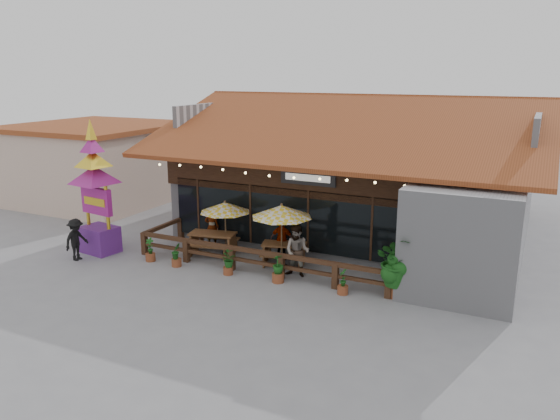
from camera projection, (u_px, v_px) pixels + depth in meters
The scene contains 19 objects.
ground at pixel (300, 276), 19.31m from camera, with size 100.00×100.00×0.00m, color gray.
restaurant_building at pixel (366, 183), 24.41m from camera, with size 15.50×14.73×6.09m.
patio_railing at pixel (241, 253), 19.87m from camera, with size 10.00×2.60×0.92m.
neighbor_building at pixel (98, 162), 30.35m from camera, with size 8.40×8.40×4.22m.
umbrella_left at pixel (225, 207), 21.29m from camera, with size 2.26×2.26×2.16m.
umbrella_right at pixel (282, 212), 19.75m from camera, with size 2.55×2.55×2.42m.
picnic_table_left at pixel (213, 240), 21.54m from camera, with size 2.08×1.89×0.87m.
picnic_table_right at pixel (284, 250), 20.48m from camera, with size 1.96×1.81×0.79m.
thai_sign_tower at pixel (95, 178), 21.17m from camera, with size 2.38×2.38×5.69m.
tropical_plant at pixel (399, 262), 17.23m from camera, with size 1.96×1.88×2.09m.
diner_a at pixel (212, 227), 22.46m from camera, with size 0.60×0.39×1.64m, color #3D2413.
diner_b at pixel (297, 251), 19.08m from camera, with size 0.90×0.70×1.86m, color #3D2413.
diner_c at pixel (282, 240), 20.80m from camera, with size 0.95×0.40×1.62m, color #3D2413.
pedestrian at pixel (76, 240), 20.79m from camera, with size 1.05×0.61×1.63m, color black.
planter_a at pixel (150, 251), 20.77m from camera, with size 0.37×0.37×0.92m.
planter_b at pixel (176, 256), 20.20m from camera, with size 0.38×0.41×0.90m.
planter_c at pixel (228, 262), 19.37m from camera, with size 0.59×0.54×0.86m.
planter_d at pixel (278, 269), 18.65m from camera, with size 0.52×0.52×1.00m.
planter_e at pixel (343, 283), 17.69m from camera, with size 0.36×0.37×0.87m.
Camera 1 is at (7.28, -16.61, 7.06)m, focal length 35.00 mm.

